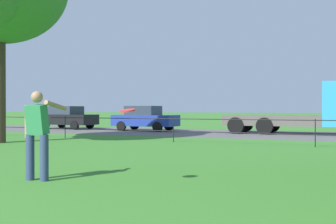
% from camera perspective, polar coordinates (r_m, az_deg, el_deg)
% --- Properties ---
extents(street_strip, '(80.00, 7.69, 0.01)m').
position_cam_1_polar(street_strip, '(23.24, 7.46, -2.91)').
color(street_strip, '#565454').
rests_on(street_strip, ground).
extents(park_fence, '(32.78, 0.04, 1.00)m').
position_cam_1_polar(park_fence, '(16.86, 0.76, -1.87)').
color(park_fence, black).
rests_on(park_fence, ground).
extents(person_thrower, '(0.51, 0.80, 1.69)m').
position_cam_1_polar(person_thrower, '(8.20, -17.51, -2.67)').
color(person_thrower, navy).
rests_on(person_thrower, ground).
extents(frisbee, '(0.33, 0.33, 0.07)m').
position_cam_1_polar(frisbee, '(7.24, -5.57, 0.21)').
color(frisbee, red).
extents(car_black_center, '(4.06, 1.93, 1.54)m').
position_cam_1_polar(car_black_center, '(29.05, -13.67, -0.72)').
color(car_black_center, black).
rests_on(car_black_center, ground).
extents(car_blue_right, '(4.02, 1.85, 1.54)m').
position_cam_1_polar(car_blue_right, '(25.74, -3.20, -0.86)').
color(car_blue_right, '#233899').
rests_on(car_blue_right, ground).
extents(flatbed_truck_left, '(7.30, 2.43, 2.75)m').
position_cam_1_polar(flatbed_truck_left, '(23.27, 19.55, 0.07)').
color(flatbed_truck_left, '#2D99D1').
rests_on(flatbed_truck_left, ground).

